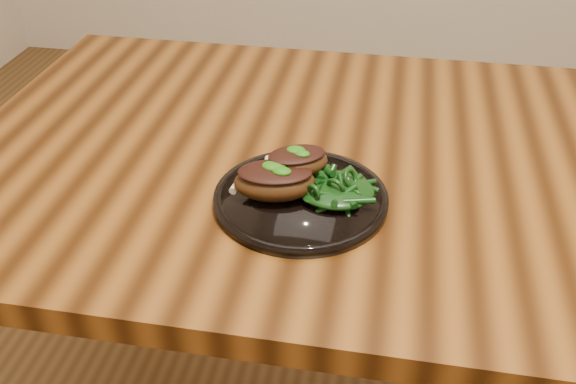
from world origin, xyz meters
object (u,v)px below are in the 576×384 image
(lamb_chop_front, at_px, (274,180))
(greens_heap, at_px, (336,186))
(desk, at_px, (457,207))
(plate, at_px, (301,198))

(lamb_chop_front, height_order, greens_heap, lamb_chop_front)
(desk, distance_m, plate, 0.29)
(lamb_chop_front, bearing_deg, desk, 30.03)
(greens_heap, bearing_deg, plate, -174.81)
(lamb_chop_front, distance_m, greens_heap, 0.08)
(desk, xyz_separation_m, lamb_chop_front, (-0.27, -0.15, 0.12))
(desk, height_order, lamb_chop_front, lamb_chop_front)
(plate, distance_m, greens_heap, 0.05)
(plate, bearing_deg, greens_heap, 5.19)
(desk, bearing_deg, plate, -147.81)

